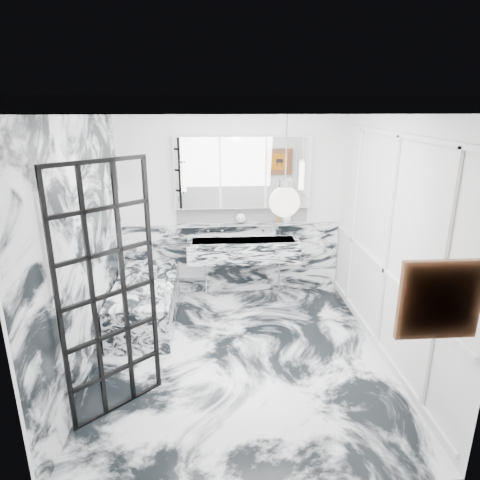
{
  "coord_description": "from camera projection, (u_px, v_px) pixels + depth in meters",
  "views": [
    {
      "loc": [
        -0.3,
        -4.23,
        2.77
      ],
      "look_at": [
        0.03,
        0.5,
        1.23
      ],
      "focal_mm": 32.0,
      "sensor_mm": 36.0,
      "label": 1
    }
  ],
  "objects": [
    {
      "name": "floor",
      "position": [
        241.0,
        355.0,
        4.89
      ],
      "size": [
        3.6,
        3.6,
        0.0
      ],
      "primitive_type": "plane",
      "color": "white",
      "rests_on": "ground"
    },
    {
      "name": "ceiling",
      "position": [
        241.0,
        98.0,
        4.02
      ],
      "size": [
        3.6,
        3.6,
        0.0
      ],
      "primitive_type": "plane",
      "rotation": [
        3.14,
        0.0,
        0.0
      ],
      "color": "white",
      "rests_on": "wall_back"
    },
    {
      "name": "wall_back",
      "position": [
        232.0,
        201.0,
        6.16
      ],
      "size": [
        3.6,
        0.0,
        3.6
      ],
      "primitive_type": "plane",
      "rotation": [
        1.57,
        0.0,
        0.0
      ],
      "color": "white",
      "rests_on": "floor"
    },
    {
      "name": "wall_front",
      "position": [
        260.0,
        325.0,
        2.75
      ],
      "size": [
        3.6,
        0.0,
        3.6
      ],
      "primitive_type": "plane",
      "rotation": [
        -1.57,
        0.0,
        0.0
      ],
      "color": "white",
      "rests_on": "floor"
    },
    {
      "name": "wall_left",
      "position": [
        84.0,
        242.0,
        4.35
      ],
      "size": [
        0.0,
        3.6,
        3.6
      ],
      "primitive_type": "plane",
      "rotation": [
        1.57,
        0.0,
        1.57
      ],
      "color": "white",
      "rests_on": "floor"
    },
    {
      "name": "wall_right",
      "position": [
        390.0,
        236.0,
        4.56
      ],
      "size": [
        0.0,
        3.6,
        3.6
      ],
      "primitive_type": "plane",
      "rotation": [
        1.57,
        0.0,
        -1.57
      ],
      "color": "white",
      "rests_on": "floor"
    },
    {
      "name": "marble_clad_back",
      "position": [
        232.0,
        258.0,
        6.41
      ],
      "size": [
        3.18,
        0.05,
        1.05
      ],
      "primitive_type": "cube",
      "color": "white",
      "rests_on": "floor"
    },
    {
      "name": "marble_clad_left",
      "position": [
        86.0,
        248.0,
        4.37
      ],
      "size": [
        0.02,
        3.56,
        2.68
      ],
      "primitive_type": "cube",
      "color": "white",
      "rests_on": "floor"
    },
    {
      "name": "panel_molding",
      "position": [
        387.0,
        245.0,
        4.59
      ],
      "size": [
        0.03,
        3.4,
        2.3
      ],
      "primitive_type": "cube",
      "color": "white",
      "rests_on": "floor"
    },
    {
      "name": "soap_bottle_a",
      "position": [
        288.0,
        215.0,
        6.19
      ],
      "size": [
        0.1,
        0.1,
        0.22
      ],
      "primitive_type": "imported",
      "rotation": [
        0.0,
        0.0,
        0.25
      ],
      "color": "#8C5919",
      "rests_on": "ledge"
    },
    {
      "name": "soap_bottle_b",
      "position": [
        287.0,
        216.0,
        6.2
      ],
      "size": [
        0.1,
        0.1,
        0.18
      ],
      "primitive_type": "imported",
      "rotation": [
        0.0,
        0.0,
        -0.19
      ],
      "color": "#4C4C51",
      "rests_on": "ledge"
    },
    {
      "name": "soap_bottle_c",
      "position": [
        287.0,
        217.0,
        6.2
      ],
      "size": [
        0.13,
        0.13,
        0.17
      ],
      "primitive_type": "imported",
      "rotation": [
        0.0,
        0.0,
        0.01
      ],
      "color": "silver",
      "rests_on": "ledge"
    },
    {
      "name": "face_pot",
      "position": [
        241.0,
        218.0,
        6.16
      ],
      "size": [
        0.14,
        0.14,
        0.14
      ],
      "primitive_type": "sphere",
      "color": "white",
      "rests_on": "ledge"
    },
    {
      "name": "amber_bottle",
      "position": [
        279.0,
        219.0,
        6.2
      ],
      "size": [
        0.04,
        0.04,
        0.1
      ],
      "primitive_type": "cylinder",
      "color": "#8C5919",
      "rests_on": "ledge"
    },
    {
      "name": "flower_vase",
      "position": [
        167.0,
        298.0,
        4.92
      ],
      "size": [
        0.07,
        0.07,
        0.12
      ],
      "primitive_type": "cylinder",
      "color": "silver",
      "rests_on": "bathtub"
    },
    {
      "name": "crittall_door",
      "position": [
        109.0,
        295.0,
        3.73
      ],
      "size": [
        0.69,
        0.6,
        2.32
      ],
      "primitive_type": null,
      "rotation": [
        0.0,
        0.0,
        0.71
      ],
      "color": "black",
      "rests_on": "floor"
    },
    {
      "name": "artwork",
      "position": [
        440.0,
        300.0,
        2.83
      ],
      "size": [
        0.46,
        0.04,
        0.46
      ],
      "primitive_type": "cube",
      "color": "orange",
      "rests_on": "wall_front"
    },
    {
      "name": "pendant_light",
      "position": [
        284.0,
        202.0,
        3.08
      ],
      "size": [
        0.22,
        0.22,
        0.22
      ],
      "primitive_type": "sphere",
      "color": "white",
      "rests_on": "ceiling"
    },
    {
      "name": "trough_sink",
      "position": [
        243.0,
        250.0,
        6.15
      ],
      "size": [
        1.6,
        0.45,
        0.3
      ],
      "primitive_type": "cube",
      "color": "silver",
      "rests_on": "wall_back"
    },
    {
      "name": "ledge",
      "position": [
        243.0,
        224.0,
        6.2
      ],
      "size": [
        1.9,
        0.14,
        0.04
      ],
      "primitive_type": "cube",
      "color": "silver",
      "rests_on": "wall_back"
    },
    {
      "name": "subway_tile",
      "position": [
        242.0,
        214.0,
        6.22
      ],
      "size": [
        1.9,
        0.03,
        0.23
      ],
      "primitive_type": "cube",
      "color": "white",
      "rests_on": "wall_back"
    },
    {
      "name": "mirror_cabinet",
      "position": [
        243.0,
        172.0,
        5.97
      ],
      "size": [
        1.9,
        0.16,
        1.0
      ],
      "primitive_type": "cube",
      "color": "white",
      "rests_on": "wall_back"
    },
    {
      "name": "sconce_left",
      "position": [
        183.0,
        177.0,
        5.84
      ],
      "size": [
        0.07,
        0.07,
        0.4
      ],
      "primitive_type": "cylinder",
      "color": "white",
      "rests_on": "mirror_cabinet"
    },
    {
      "name": "sconce_right",
      "position": [
        302.0,
        176.0,
        5.95
      ],
      "size": [
        0.07,
        0.07,
        0.4
      ],
      "primitive_type": "cylinder",
      "color": "white",
      "rests_on": "mirror_cabinet"
    },
    {
      "name": "bathtub",
      "position": [
        146.0,
        302.0,
        5.58
      ],
      "size": [
        0.75,
        1.65,
        0.55
      ],
      "primitive_type": "cube",
      "color": "silver",
      "rests_on": "floor"
    }
  ]
}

